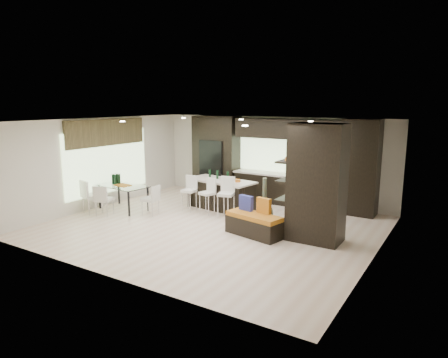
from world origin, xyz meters
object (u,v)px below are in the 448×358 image
Objects in this scene: stool_right at (226,201)px; floor_vase at (264,202)px; chair_end at (150,201)px; kitchen_island at (221,194)px; stool_left at (189,197)px; bench at (254,225)px; chair_far at (92,198)px; chair_near at (104,202)px; dining_table at (124,198)px; stool_mid at (207,200)px.

stool_right is 1.28m from floor_vase.
stool_right is at bearing -74.22° from chair_end.
kitchen_island reaches higher than stool_left.
floor_vase is (2.53, -0.18, 0.22)m from stool_left.
bench is at bearing -49.37° from stool_right.
chair_far is at bearing -150.41° from stool_left.
chair_near is (-2.38, -2.38, -0.03)m from kitchen_island.
chair_end is (-0.68, -0.92, -0.03)m from stool_left.
kitchen_island is at bearing 55.53° from chair_far.
chair_near reaches higher than dining_table.
stool_left reaches higher than bench.
stool_right is 3.87m from chair_far.
chair_far reaches higher than stool_left.
stool_mid is at bearing -64.11° from chair_end.
floor_vase is at bearing 110.53° from bench.
dining_table reaches higher than bench.
chair_near is at bearing -144.00° from stool_left.
kitchen_island is 1.49× the size of bench.
chair_far reaches higher than stool_mid.
chair_far reaches higher than dining_table.
stool_right reaches higher than stool_left.
chair_far is at bearing -135.64° from stool_mid.
stool_left is 1.07× the size of chair_end.
kitchen_island is 2.90m from dining_table.
floor_vase is (-0.12, 0.79, 0.37)m from bench.
stool_right reaches higher than chair_far.
stool_left is 1.97m from dining_table.
bench is at bearing -11.75° from stool_mid.
stool_left is 2.77m from chair_far.
floor_vase is 1.41× the size of chair_far.
stool_mid reaches higher than dining_table.
floor_vase is (1.89, -0.91, 0.20)m from kitchen_island.
chair_near is (-4.39, -0.67, 0.13)m from bench.
chair_near is at bearing -83.61° from dining_table.
chair_end is at bearing -169.85° from stool_right.
chair_near is (-3.02, -1.63, -0.05)m from stool_right.
stool_left is 2.83m from bench.
stool_right is (1.28, -0.02, 0.04)m from stool_left.
dining_table is 1.89× the size of chair_near.
stool_left is at bearing 26.03° from chair_near.
floor_vase is (1.25, -0.16, 0.18)m from stool_right.
dining_table is at bearing -144.86° from stool_mid.
stool_right reaches higher than chair_end.
floor_vase reaches higher than chair_end.
floor_vase is at bearing -85.94° from chair_end.
stool_mid is at bearing -7.42° from stool_left.
chair_far reaches higher than kitchen_island.
dining_table is (-2.38, -0.92, -0.05)m from stool_mid.
dining_table is at bearing -137.16° from kitchen_island.
stool_left reaches higher than chair_near.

